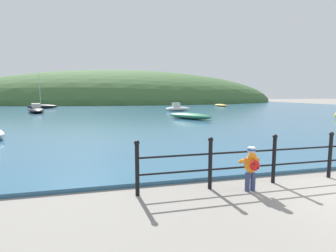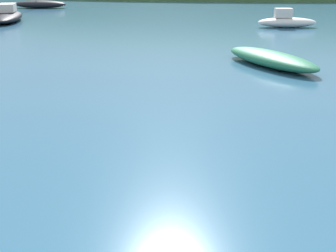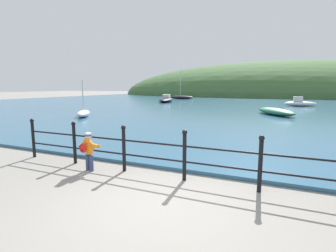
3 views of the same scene
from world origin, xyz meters
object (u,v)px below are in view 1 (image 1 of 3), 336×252
object	(u,v)px
boat_mid_harbor	(36,110)
boat_white_sailboat	(189,116)
child_in_coat	(251,165)
boat_red_dinghy	(42,106)
boat_green_fishing	(221,105)
boat_far_right	(178,108)

from	to	relation	value
boat_mid_harbor	boat_white_sailboat	world-z (taller)	boat_mid_harbor
child_in_coat	boat_red_dinghy	size ratio (longest dim) A/B	0.20
boat_green_fishing	boat_far_right	world-z (taller)	boat_far_right
boat_red_dinghy	boat_far_right	size ratio (longest dim) A/B	1.55
child_in_coat	boat_red_dinghy	world-z (taller)	boat_red_dinghy
boat_red_dinghy	boat_far_right	bearing A→B (deg)	-29.67
boat_white_sailboat	boat_red_dinghy	world-z (taller)	boat_red_dinghy
child_in_coat	boat_green_fishing	bearing A→B (deg)	65.44
boat_mid_harbor	boat_red_dinghy	bearing A→B (deg)	97.25
boat_mid_harbor	boat_far_right	distance (m)	16.37
boat_red_dinghy	boat_green_fishing	bearing A→B (deg)	1.47
boat_green_fishing	boat_far_right	size ratio (longest dim) A/B	1.32
child_in_coat	boat_mid_harbor	xyz separation A→B (m)	(-10.40, 27.38, -0.18)
child_in_coat	boat_white_sailboat	size ratio (longest dim) A/B	0.23
boat_mid_harbor	boat_green_fishing	world-z (taller)	boat_mid_harbor
child_in_coat	boat_green_fishing	distance (m)	40.39
boat_green_fishing	boat_far_right	bearing A→B (deg)	-135.57
boat_white_sailboat	boat_far_right	distance (m)	10.54
boat_white_sailboat	boat_far_right	xyz separation A→B (m)	(1.99, 10.35, 0.08)
child_in_coat	boat_white_sailboat	distance (m)	16.22
boat_mid_harbor	boat_white_sailboat	bearing A→B (deg)	-39.10
boat_far_right	boat_red_dinghy	bearing A→B (deg)	150.33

